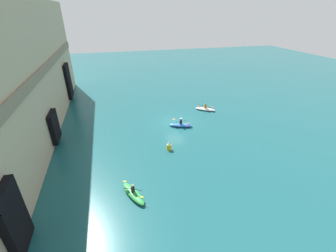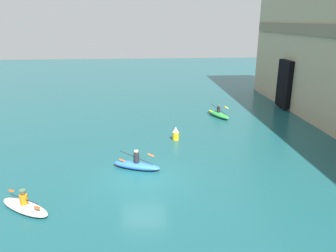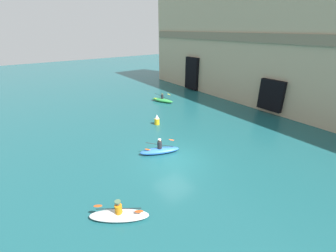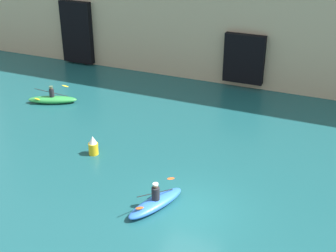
# 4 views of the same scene
# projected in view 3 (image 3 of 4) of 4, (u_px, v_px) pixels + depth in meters

# --- Properties ---
(ground_plane) EXTENTS (120.00, 120.00, 0.00)m
(ground_plane) POSITION_uv_depth(u_px,v_px,m) (174.00, 159.00, 16.16)
(ground_plane) COLOR #195156
(cliff_bluff) EXTENTS (45.32, 7.73, 14.55)m
(cliff_bluff) POSITION_uv_depth(u_px,v_px,m) (306.00, 43.00, 23.58)
(cliff_bluff) COLOR tan
(cliff_bluff) RESTS_ON ground
(kayak_blue) EXTENTS (1.83, 3.05, 1.18)m
(kayak_blue) POSITION_uv_depth(u_px,v_px,m) (160.00, 150.00, 16.88)
(kayak_blue) COLOR blue
(kayak_blue) RESTS_ON ground
(kayak_white) EXTENTS (2.37, 2.90, 1.09)m
(kayak_white) POSITION_uv_depth(u_px,v_px,m) (119.00, 215.00, 11.07)
(kayak_white) COLOR white
(kayak_white) RESTS_ON ground
(kayak_green) EXTENTS (3.12, 1.92, 1.14)m
(kayak_green) POSITION_uv_depth(u_px,v_px,m) (162.00, 100.00, 28.63)
(kayak_green) COLOR green
(kayak_green) RESTS_ON ground
(marker_buoy) EXTENTS (0.49, 0.49, 1.02)m
(marker_buoy) POSITION_uv_depth(u_px,v_px,m) (157.00, 120.00, 21.84)
(marker_buoy) COLOR yellow
(marker_buoy) RESTS_ON ground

